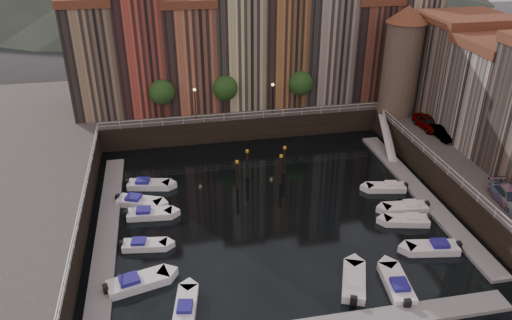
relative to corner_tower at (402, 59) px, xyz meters
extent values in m
plane|color=black|center=(-20.00, -14.50, -10.19)|extent=(200.00, 200.00, 0.00)
cube|color=black|center=(-20.00, 11.50, -8.69)|extent=(80.00, 20.00, 3.00)
cube|color=gray|center=(-36.20, -15.50, -10.02)|extent=(2.00, 28.00, 0.35)
cube|color=gray|center=(-3.80, -15.50, -10.02)|extent=(2.00, 28.00, 0.35)
cube|color=#937B5D|center=(-38.00, 9.00, -0.19)|extent=(6.00, 10.00, 14.00)
cube|color=#B64839|center=(-32.10, 9.00, 0.81)|extent=(5.80, 10.00, 16.00)
cube|color=#B96A4B|center=(-25.95, 9.00, -0.44)|extent=(6.50, 10.00, 13.50)
cube|color=beige|center=(-19.60, 9.00, 0.31)|extent=(6.20, 10.00, 15.00)
cube|color=#A86E3D|center=(-13.70, 9.00, 0.06)|extent=(5.60, 10.00, 14.50)
cube|color=#A89A8C|center=(-7.70, 9.00, 1.06)|extent=(6.40, 10.00, 16.50)
cube|color=brown|center=(-1.50, 9.00, -0.69)|extent=(6.00, 10.00, 13.00)
cube|color=#C7B092|center=(4.45, 9.00, 0.56)|extent=(5.90, 10.00, 15.50)
cube|color=#79695B|center=(6.50, -2.50, -1.19)|extent=(9.00, 8.00, 12.00)
cube|color=brown|center=(6.50, -2.50, 5.31)|extent=(9.30, 8.30, 1.00)
cube|color=beige|center=(6.50, -10.50, -1.69)|extent=(9.00, 8.00, 11.00)
cube|color=brown|center=(6.50, -10.50, 4.31)|extent=(9.30, 8.30, 1.00)
cylinder|color=#6B5B4C|center=(0.00, 0.00, -1.19)|extent=(4.60, 4.60, 12.00)
cone|color=brown|center=(0.00, 0.00, 5.61)|extent=(5.20, 5.20, 2.00)
cylinder|color=black|center=(-30.00, 3.70, -5.99)|extent=(0.30, 0.30, 2.40)
sphere|color=#1E4719|center=(-30.00, 3.70, -3.59)|extent=(3.20, 3.20, 3.20)
cylinder|color=black|center=(-22.00, 3.70, -5.99)|extent=(0.30, 0.30, 2.40)
sphere|color=#1E4719|center=(-22.00, 3.70, -3.59)|extent=(3.20, 3.20, 3.20)
cylinder|color=black|center=(-12.00, 3.70, -5.99)|extent=(0.30, 0.30, 2.40)
sphere|color=#1E4719|center=(-12.00, 3.70, -3.59)|extent=(3.20, 3.20, 3.20)
cylinder|color=black|center=(-26.00, 2.70, -5.19)|extent=(0.12, 0.12, 4.00)
sphere|color=#FFD88C|center=(-26.00, 2.70, -3.19)|extent=(0.36, 0.36, 0.36)
cylinder|color=black|center=(-16.00, 2.70, -5.19)|extent=(0.12, 0.12, 4.00)
sphere|color=#FFD88C|center=(-16.00, 2.70, -3.19)|extent=(0.36, 0.36, 0.36)
cube|color=white|center=(-20.00, 1.50, -6.24)|extent=(36.00, 0.08, 0.08)
cube|color=white|center=(-20.00, 1.50, -6.69)|extent=(36.00, 0.06, 0.06)
cube|color=white|center=(-2.00, -15.50, -6.24)|extent=(0.08, 34.00, 0.08)
cube|color=white|center=(-2.00, -15.50, -6.69)|extent=(0.06, 34.00, 0.06)
cube|color=white|center=(-38.00, -15.50, -6.24)|extent=(0.08, 34.00, 0.08)
cube|color=white|center=(-38.00, -15.50, -6.69)|extent=(0.06, 34.00, 0.06)
cube|color=white|center=(-2.90, -4.50, -8.44)|extent=(2.78, 8.26, 2.81)
cube|color=white|center=(-2.90, -4.50, -7.94)|extent=(1.93, 8.32, 3.65)
cylinder|color=black|center=(-22.82, -10.51, -8.69)|extent=(0.32, 0.32, 3.60)
cylinder|color=orange|center=(-22.82, -10.51, -6.84)|extent=(0.36, 0.36, 0.25)
cylinder|color=black|center=(-21.31, -8.23, -8.69)|extent=(0.32, 0.32, 3.60)
cylinder|color=orange|center=(-21.31, -8.23, -6.84)|extent=(0.36, 0.36, 0.25)
cylinder|color=black|center=(-17.91, -10.11, -8.69)|extent=(0.32, 0.32, 3.60)
cylinder|color=orange|center=(-17.91, -10.11, -6.84)|extent=(0.36, 0.36, 0.25)
cylinder|color=black|center=(-17.02, -8.16, -8.69)|extent=(0.32, 0.32, 3.60)
cylinder|color=orange|center=(-17.02, -8.16, -6.84)|extent=(0.36, 0.36, 0.25)
cube|color=white|center=(-33.20, -24.16, -9.86)|extent=(5.22, 3.04, 0.84)
cube|color=navy|center=(-33.85, -24.32, -9.36)|extent=(1.84, 1.68, 0.56)
cube|color=black|center=(-35.68, -24.79, -9.58)|extent=(0.51, 0.64, 0.78)
cube|color=white|center=(-32.68, -19.13, -9.93)|extent=(4.10, 2.02, 0.67)
cube|color=navy|center=(-33.21, -19.05, -9.52)|extent=(1.38, 1.23, 0.45)
cube|color=black|center=(-34.71, -18.85, -9.70)|extent=(0.37, 0.48, 0.63)
cube|color=white|center=(-32.21, -14.13, -9.90)|extent=(4.48, 2.07, 0.74)
cube|color=navy|center=(-32.80, -14.08, -9.45)|extent=(1.48, 1.31, 0.49)
cube|color=black|center=(-34.47, -13.93, -9.65)|extent=(0.39, 0.52, 0.69)
cube|color=white|center=(-33.24, -11.73, -9.88)|extent=(4.87, 3.32, 0.77)
cube|color=navy|center=(-33.82, -11.50, -9.42)|extent=(1.80, 1.69, 0.52)
cube|color=black|center=(-35.45, -10.85, -9.63)|extent=(0.53, 0.61, 0.72)
cube|color=white|center=(-32.29, -8.31, -9.89)|extent=(4.72, 2.57, 0.76)
cube|color=navy|center=(-32.88, -8.19, -9.43)|extent=(1.63, 1.47, 0.51)
cube|color=black|center=(-34.58, -7.85, -9.64)|extent=(0.45, 0.57, 0.71)
cube|color=white|center=(-7.44, -24.57, -9.88)|extent=(4.75, 2.43, 0.77)
cube|color=navy|center=(-6.83, -24.67, -9.42)|extent=(1.62, 1.44, 0.52)
cube|color=black|center=(-5.10, -24.94, -9.63)|extent=(0.44, 0.56, 0.72)
cube|color=white|center=(-7.74, -20.08, -9.91)|extent=(4.48, 2.51, 0.72)
cube|color=white|center=(-7.18, -20.20, -9.47)|extent=(1.56, 1.42, 0.48)
cube|color=black|center=(-5.59, -20.56, -9.67)|extent=(0.43, 0.54, 0.67)
cube|color=white|center=(-6.85, -17.95, -9.90)|extent=(4.50, 2.08, 0.74)
cube|color=white|center=(-6.26, -18.00, -9.45)|extent=(1.49, 1.31, 0.50)
cube|color=black|center=(-4.58, -18.16, -9.65)|extent=(0.39, 0.53, 0.69)
cube|color=white|center=(-7.05, -13.80, -9.91)|extent=(4.32, 2.33, 0.70)
cube|color=white|center=(-6.51, -13.90, -9.50)|extent=(1.49, 1.34, 0.47)
cube|color=black|center=(-4.95, -14.20, -9.68)|extent=(0.41, 0.52, 0.65)
cube|color=white|center=(-29.56, -27.48, -9.91)|extent=(2.31, 4.38, 0.71)
cube|color=navy|center=(-29.66, -28.04, -9.48)|extent=(1.35, 1.50, 0.47)
cube|color=white|center=(-15.92, -27.40, -9.87)|extent=(3.44, 5.05, 0.80)
cube|color=white|center=(-16.16, -28.00, -9.39)|extent=(1.75, 1.87, 0.54)
cube|color=black|center=(-16.84, -29.69, -9.60)|extent=(0.64, 0.55, 0.75)
cube|color=white|center=(-12.64, -28.35, -9.87)|extent=(2.37, 4.91, 0.81)
cube|color=navy|center=(-12.71, -28.99, -9.39)|extent=(1.46, 1.65, 0.54)
cube|color=black|center=(-12.93, -30.80, -9.60)|extent=(0.58, 0.44, 0.75)
imported|color=gray|center=(1.50, -5.70, -6.40)|extent=(2.06, 4.75, 1.59)
imported|color=gray|center=(1.91, -8.61, -6.53)|extent=(1.52, 4.09, 1.33)
imported|color=gray|center=(0.46, -23.05, -6.44)|extent=(2.71, 5.40, 1.50)
camera|label=1|loc=(-29.78, -56.71, 17.77)|focal=35.00mm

